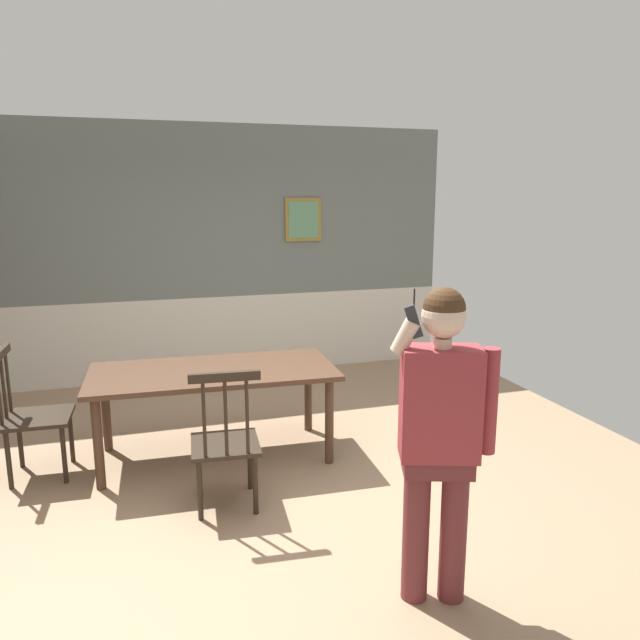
# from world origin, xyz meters

# --- Properties ---
(ground_plane) EXTENTS (6.62, 6.62, 0.00)m
(ground_plane) POSITION_xyz_m (0.00, 0.00, 0.00)
(ground_plane) COLOR #9E7F60
(room_back_partition) EXTENTS (5.85, 0.17, 2.90)m
(room_back_partition) POSITION_xyz_m (0.00, 3.01, 1.40)
(room_back_partition) COLOR slate
(room_back_partition) RESTS_ON ground_plane
(dining_table) EXTENTS (1.97, 1.00, 0.74)m
(dining_table) POSITION_xyz_m (-0.21, 0.66, 0.66)
(dining_table) COLOR #4C3323
(dining_table) RESTS_ON ground_plane
(chair_near_window) EXTENTS (0.50, 0.50, 1.02)m
(chair_near_window) POSITION_xyz_m (-0.25, -0.19, 0.47)
(chair_near_window) COLOR #2D2319
(chair_near_window) RESTS_ON ground_plane
(chair_by_doorway) EXTENTS (0.49, 0.49, 1.00)m
(chair_by_doorway) POSITION_xyz_m (-1.57, 0.72, 0.49)
(chair_by_doorway) COLOR #2D2319
(chair_by_doorway) RESTS_ON ground_plane
(person_figure) EXTENTS (0.53, 0.33, 1.68)m
(person_figure) POSITION_xyz_m (0.65, -1.48, 0.96)
(person_figure) COLOR brown
(person_figure) RESTS_ON ground_plane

